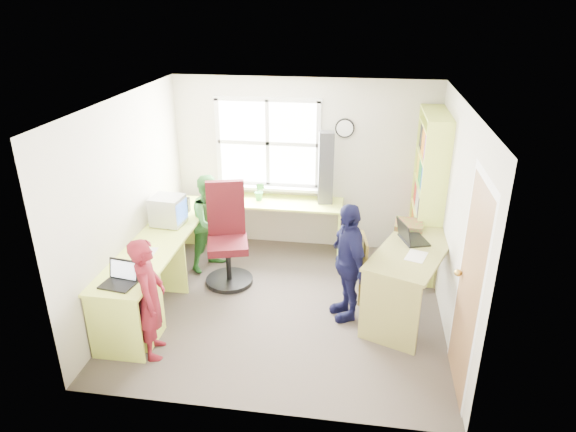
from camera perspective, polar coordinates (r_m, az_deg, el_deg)
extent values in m
cube|color=#453D36|center=(6.16, -0.35, -10.01)|extent=(3.60, 3.40, 0.02)
cube|color=white|center=(5.24, -0.42, 12.68)|extent=(3.60, 3.40, 0.02)
cube|color=beige|center=(7.18, 1.74, 5.68)|extent=(3.60, 0.02, 2.40)
cube|color=beige|center=(4.10, -4.14, -8.87)|extent=(3.60, 0.02, 2.40)
cube|color=beige|center=(6.12, -17.38, 1.37)|extent=(0.02, 3.40, 2.40)
cube|color=beige|center=(5.62, 18.16, -0.69)|extent=(0.02, 3.40, 2.40)
cube|color=white|center=(7.15, -2.27, 8.09)|extent=(1.40, 0.01, 1.20)
cube|color=white|center=(7.14, -2.28, 8.08)|extent=(1.48, 0.04, 1.28)
cube|color=olive|center=(4.79, 19.37, -7.95)|extent=(0.02, 0.82, 2.00)
sphere|color=gold|center=(5.06, 18.37, -6.01)|extent=(0.07, 0.07, 0.07)
cylinder|color=black|center=(6.96, 6.33, 9.68)|extent=(0.26, 0.03, 0.26)
cylinder|color=white|center=(6.95, 6.32, 9.65)|extent=(0.22, 0.01, 0.22)
cube|color=#EAFF65|center=(6.26, -13.93, -2.37)|extent=(0.60, 2.70, 0.03)
cube|color=#EAFF65|center=(7.10, -0.59, 1.49)|extent=(1.65, 0.56, 0.03)
cube|color=#EAFF65|center=(6.43, -13.61, -5.39)|extent=(0.56, 0.03, 0.72)
cube|color=#EAFF65|center=(5.42, -18.73, -11.94)|extent=(0.56, 0.03, 0.72)
cube|color=#EAFF65|center=(7.53, -10.01, -0.65)|extent=(0.56, 0.03, 0.72)
cube|color=#EAFF65|center=(7.18, 5.75, -1.65)|extent=(0.03, 0.52, 0.72)
cube|color=#EAFF65|center=(5.69, -17.09, -9.88)|extent=(0.54, 0.45, 0.72)
cube|color=#9D984E|center=(5.79, 13.78, -3.63)|extent=(1.15, 1.59, 0.03)
cube|color=#9D984E|center=(5.41, 11.11, -10.56)|extent=(0.59, 0.26, 0.80)
cube|color=#9D984E|center=(6.59, 15.25, -4.43)|extent=(0.59, 0.26, 0.80)
cube|color=#EAFF65|center=(6.28, 15.68, 0.65)|extent=(0.30, 0.02, 2.10)
cube|color=#EAFF65|center=(7.20, 14.87, 3.69)|extent=(0.30, 0.02, 2.10)
cube|color=#EAFF65|center=(6.45, 16.23, 10.91)|extent=(0.30, 1.00, 0.02)
cube|color=#EAFF65|center=(7.14, 14.41, -5.15)|extent=(0.30, 1.00, 0.02)
cube|color=#EAFF65|center=(6.98, 14.70, -2.55)|extent=(0.30, 1.00, 0.02)
cube|color=#EAFF65|center=(6.83, 15.03, 0.32)|extent=(0.30, 1.00, 0.02)
cube|color=#EAFF65|center=(6.69, 15.36, 3.31)|extent=(0.30, 1.00, 0.02)
cube|color=#EAFF65|center=(6.58, 15.71, 6.42)|extent=(0.30, 1.00, 0.02)
cube|color=#EAFF65|center=(6.48, 16.08, 9.63)|extent=(0.30, 1.00, 0.02)
cube|color=red|center=(6.81, 14.74, -5.26)|extent=(0.25, 0.28, 0.27)
cube|color=#1C4EA8|center=(7.09, 14.52, -3.98)|extent=(0.25, 0.30, 0.29)
cube|color=#218C3C|center=(7.35, 14.33, -2.85)|extent=(0.25, 0.26, 0.30)
cube|color=yellow|center=(6.64, 15.07, -2.40)|extent=(0.25, 0.28, 0.30)
cube|color=#81388C|center=(6.93, 14.83, -1.20)|extent=(0.25, 0.30, 0.32)
cube|color=orange|center=(7.21, 14.61, -0.34)|extent=(0.25, 0.26, 0.29)
cube|color=#2A2A2A|center=(6.49, 15.42, 0.69)|extent=(0.25, 0.28, 0.32)
cube|color=silver|center=(6.79, 15.14, 1.58)|extent=(0.25, 0.30, 0.29)
cube|color=red|center=(7.07, 14.92, 2.54)|extent=(0.25, 0.26, 0.30)
cube|color=#1C4EA8|center=(6.36, 15.77, 3.70)|extent=(0.25, 0.28, 0.29)
cube|color=#218C3C|center=(6.66, 15.49, 4.69)|extent=(0.25, 0.30, 0.30)
cube|color=yellow|center=(6.94, 15.25, 5.54)|extent=(0.25, 0.26, 0.32)
cube|color=#81388C|center=(6.25, 16.16, 7.06)|extent=(0.25, 0.28, 0.30)
cube|color=orange|center=(6.55, 15.86, 7.91)|extent=(0.25, 0.30, 0.32)
cube|color=#2A2A2A|center=(6.84, 15.57, 8.43)|extent=(0.25, 0.26, 0.29)
cylinder|color=black|center=(6.64, -6.52, -7.10)|extent=(0.74, 0.74, 0.05)
cylinder|color=black|center=(6.52, -6.61, -5.24)|extent=(0.08, 0.08, 0.45)
cube|color=#430C11|center=(6.40, -6.72, -3.22)|extent=(0.61, 0.61, 0.10)
cube|color=#430C11|center=(6.45, -6.93, 0.93)|extent=(0.48, 0.21, 0.70)
cylinder|color=brown|center=(5.80, 8.44, -9.87)|extent=(0.04, 0.04, 0.45)
cylinder|color=brown|center=(5.86, 11.98, -9.77)|extent=(0.04, 0.04, 0.45)
cylinder|color=brown|center=(6.10, 7.98, -8.01)|extent=(0.04, 0.04, 0.45)
cylinder|color=brown|center=(6.16, 11.35, -7.94)|extent=(0.04, 0.04, 0.45)
cube|color=brown|center=(5.86, 10.10, -6.92)|extent=(0.48, 0.48, 0.04)
cube|color=brown|center=(5.70, 8.39, -4.69)|extent=(0.09, 0.40, 0.50)
cube|color=#AEAFB3|center=(6.56, -13.06, -0.83)|extent=(0.29, 0.24, 0.02)
cube|color=#AEAFB3|center=(6.49, -13.20, 0.63)|extent=(0.40, 0.37, 0.35)
cube|color=#3F72F2|center=(6.41, -11.69, 0.48)|extent=(0.03, 0.29, 0.25)
cube|color=black|center=(5.36, -18.37, -7.27)|extent=(0.35, 0.28, 0.02)
cube|color=black|center=(5.39, -17.79, -5.68)|extent=(0.33, 0.10, 0.21)
cube|color=white|center=(5.38, -17.84, -5.73)|extent=(0.29, 0.08, 0.17)
cube|color=black|center=(5.95, 13.81, -2.59)|extent=(0.35, 0.41, 0.02)
cube|color=black|center=(5.85, 12.72, -1.68)|extent=(0.17, 0.35, 0.23)
cube|color=#3F72F2|center=(5.85, 12.81, -1.67)|extent=(0.14, 0.31, 0.19)
cube|color=black|center=(6.41, -12.89, -0.66)|extent=(0.09, 0.09, 0.17)
cube|color=black|center=(6.88, -11.28, 1.24)|extent=(0.09, 0.09, 0.19)
cube|color=black|center=(6.93, 4.22, 5.34)|extent=(0.22, 0.20, 0.99)
cube|color=red|center=(6.26, 13.28, -0.95)|extent=(0.36, 0.36, 0.06)
cube|color=silver|center=(5.91, -15.49, -3.98)|extent=(0.21, 0.29, 0.00)
cube|color=silver|center=(5.61, 14.05, -4.35)|extent=(0.27, 0.33, 0.00)
imported|color=#30793D|center=(7.10, -3.17, 2.76)|extent=(0.18, 0.16, 0.27)
imported|color=maroon|center=(5.27, -15.13, -8.81)|extent=(0.42, 0.54, 1.29)
imported|color=#347E32|center=(6.77, -8.51, -0.71)|extent=(0.75, 0.79, 1.30)
imported|color=#12133A|center=(5.69, 6.65, -5.08)|extent=(0.62, 0.87, 1.37)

